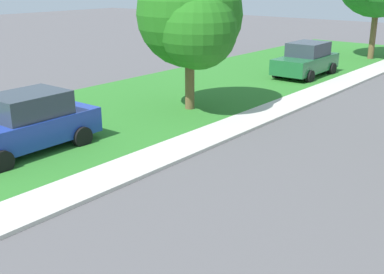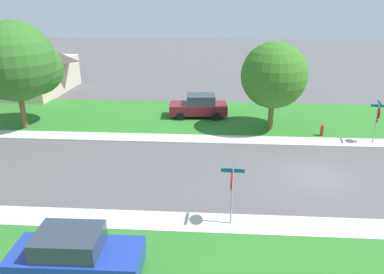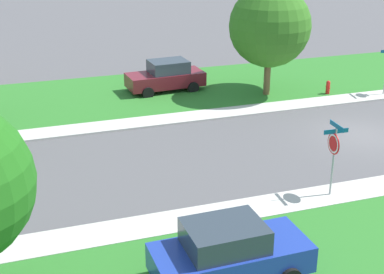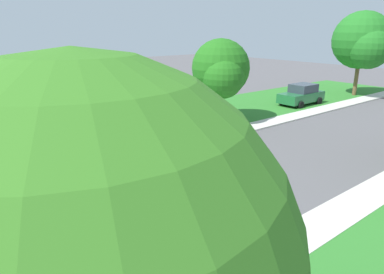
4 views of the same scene
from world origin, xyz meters
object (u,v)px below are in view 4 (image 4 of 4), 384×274
Objects in this scene: car_blue_driveway_right at (129,122)px; car_green_kerbside_mid at (302,95)px; stop_sign_far_corner at (56,134)px; tree_across_left at (363,42)px; tree_sidewalk_far at (221,71)px.

car_blue_driveway_right is 1.00× the size of car_green_kerbside_mid.
car_green_kerbside_mid is at bearing 85.90° from car_blue_driveway_right.
stop_sign_far_corner is 28.36m from tree_across_left.
tree_sidewalk_far is 16.57m from tree_across_left.
car_blue_driveway_right is 0.78× the size of tree_sidewalk_far.
stop_sign_far_corner is at bearing -78.38° from tree_sidewalk_far.
car_blue_driveway_right is at bearing -94.10° from car_green_kerbside_mid.
stop_sign_far_corner is 20.94m from car_green_kerbside_mid.
stop_sign_far_corner is 0.64× the size of car_green_kerbside_mid.
car_blue_driveway_right is 7.07m from tree_sidewalk_far.
car_blue_driveway_right is at bearing -95.18° from tree_across_left.
stop_sign_far_corner is at bearing -57.38° from car_blue_driveway_right.
car_green_kerbside_mid is at bearing -97.48° from tree_across_left.
stop_sign_far_corner is 0.64× the size of car_blue_driveway_right.
tree_across_left is (1.15, 16.46, 1.48)m from tree_sidewalk_far.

